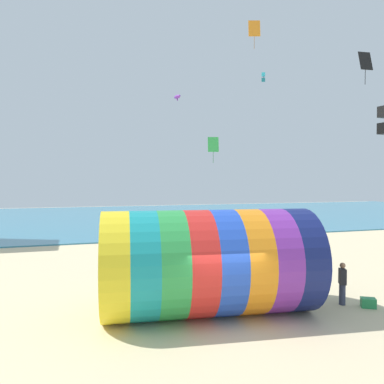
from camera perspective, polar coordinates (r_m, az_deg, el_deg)
ground_plane at (r=12.91m, az=4.60°, el=-20.03°), size 120.00×120.00×0.00m
sea at (r=49.55m, az=-11.84°, el=-3.78°), size 120.00×40.00×0.10m
giant_inflatable_tube at (r=13.59m, az=2.62°, el=-10.64°), size 7.84×4.55×3.75m
kite_handler at (r=15.93m, az=21.94°, el=-12.79°), size 0.34×0.42×1.63m
kite_black_diamond at (r=24.00m, az=24.91°, el=17.61°), size 0.78×0.38×1.83m
kite_orange_diamond at (r=31.31m, az=9.48°, el=23.33°), size 0.93×0.51×2.18m
kite_green_diamond at (r=26.85m, az=3.26°, el=7.19°), size 0.83×0.52×1.87m
kite_cyan_box at (r=32.68m, az=10.82°, el=16.82°), size 0.37×0.37×0.77m
kite_purple_parafoil at (r=24.53m, az=-2.25°, el=14.30°), size 0.44×0.76×0.38m
cooler_box at (r=16.13m, az=25.28°, el=-15.02°), size 0.63×0.57×0.36m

